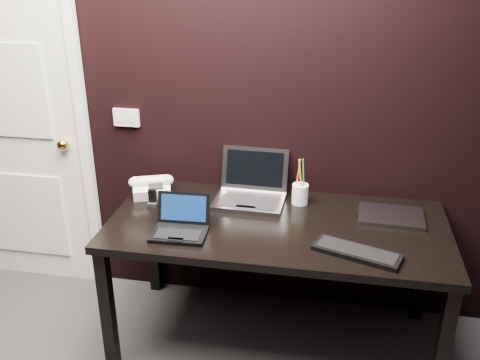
% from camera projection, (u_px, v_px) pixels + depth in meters
% --- Properties ---
extents(wall_back, '(4.00, 0.00, 4.00)m').
position_uv_depth(wall_back, '(234.00, 91.00, 2.87)').
color(wall_back, black).
rests_on(wall_back, ground).
extents(door, '(0.99, 0.10, 2.14)m').
position_uv_depth(door, '(11.00, 124.00, 3.17)').
color(door, white).
rests_on(door, ground).
extents(wall_switch, '(0.15, 0.02, 0.10)m').
position_uv_depth(wall_switch, '(126.00, 118.00, 3.03)').
color(wall_switch, silver).
rests_on(wall_switch, wall_back).
extents(desk, '(1.70, 0.80, 0.74)m').
position_uv_depth(desk, '(277.00, 236.00, 2.72)').
color(desk, black).
rests_on(desk, ground).
extents(netbook, '(0.27, 0.24, 0.17)m').
position_uv_depth(netbook, '(180.00, 226.00, 2.58)').
color(netbook, black).
rests_on(netbook, desk).
extents(silver_laptop, '(0.38, 0.34, 0.26)m').
position_uv_depth(silver_laptop, '(251.00, 192.00, 2.90)').
color(silver_laptop, '#95959A').
rests_on(silver_laptop, desk).
extents(ext_keyboard, '(0.41, 0.25, 0.02)m').
position_uv_depth(ext_keyboard, '(357.00, 252.00, 2.41)').
color(ext_keyboard, black).
rests_on(ext_keyboard, desk).
extents(closed_laptop, '(0.33, 0.24, 0.02)m').
position_uv_depth(closed_laptop, '(391.00, 216.00, 2.73)').
color(closed_laptop, gray).
rests_on(closed_laptop, desk).
extents(desk_phone, '(0.26, 0.24, 0.12)m').
position_uv_depth(desk_phone, '(152.00, 187.00, 2.97)').
color(desk_phone, silver).
rests_on(desk_phone, desk).
extents(mobile_phone, '(0.05, 0.05, 0.09)m').
position_uv_depth(mobile_phone, '(153.00, 200.00, 2.85)').
color(mobile_phone, black).
rests_on(mobile_phone, desk).
extents(pen_cup, '(0.11, 0.11, 0.26)m').
position_uv_depth(pen_cup, '(300.00, 193.00, 2.87)').
color(pen_cup, white).
rests_on(pen_cup, desk).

